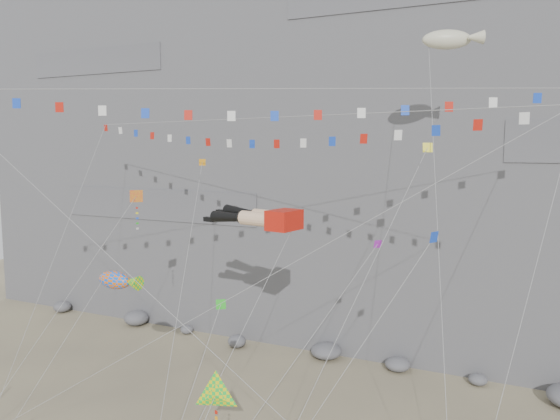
% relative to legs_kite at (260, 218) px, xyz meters
% --- Properties ---
extents(cliff, '(80.00, 28.00, 50.00)m').
position_rel_legs_kite_xyz_m(cliff, '(0.55, 25.94, 11.84)').
color(cliff, slate).
rests_on(cliff, ground).
extents(talus_boulders, '(60.00, 3.00, 1.20)m').
position_rel_legs_kite_xyz_m(talus_boulders, '(0.55, 10.94, -12.56)').
color(talus_boulders, slate).
rests_on(talus_boulders, ground).
extents(legs_kite, '(7.08, 16.16, 19.27)m').
position_rel_legs_kite_xyz_m(legs_kite, '(0.00, 0.00, 0.00)').
color(legs_kite, red).
rests_on(legs_kite, ground).
extents(flag_banner_upper, '(34.99, 15.54, 26.14)m').
position_rel_legs_kite_xyz_m(flag_banner_upper, '(-0.35, 1.32, 6.30)').
color(flag_banner_upper, red).
rests_on(flag_banner_upper, ground).
extents(flag_banner_lower, '(32.61, 14.66, 24.56)m').
position_rel_legs_kite_xyz_m(flag_banner_lower, '(1.46, -3.56, 7.60)').
color(flag_banner_lower, red).
rests_on(flag_banner_lower, ground).
extents(harlequin_kite, '(6.82, 9.91, 17.77)m').
position_rel_legs_kite_xyz_m(harlequin_kite, '(-8.76, -1.33, 1.07)').
color(harlequin_kite, red).
rests_on(harlequin_kite, ground).
extents(fish_windsock, '(5.78, 6.76, 11.47)m').
position_rel_legs_kite_xyz_m(fish_windsock, '(-8.66, -3.75, -4.12)').
color(fish_windsock, orange).
rests_on(fish_windsock, ground).
extents(delta_kite, '(2.33, 5.25, 8.40)m').
position_rel_legs_kite_xyz_m(delta_kite, '(3.14, -10.50, -6.62)').
color(delta_kite, yellow).
rests_on(delta_kite, ground).
extents(blimp_windsock, '(5.32, 15.27, 28.01)m').
position_rel_legs_kite_xyz_m(blimp_windsock, '(10.34, 5.03, 10.93)').
color(blimp_windsock, beige).
rests_on(blimp_windsock, ground).
extents(small_kite_a, '(6.03, 14.36, 22.14)m').
position_rel_legs_kite_xyz_m(small_kite_a, '(-5.52, 1.80, 2.87)').
color(small_kite_a, orange).
rests_on(small_kite_a, ground).
extents(small_kite_b, '(6.79, 12.70, 18.18)m').
position_rel_legs_kite_xyz_m(small_kite_b, '(7.61, -0.73, -1.31)').
color(small_kite_b, purple).
rests_on(small_kite_b, ground).
extents(small_kite_c, '(1.26, 8.65, 11.73)m').
position_rel_legs_kite_xyz_m(small_kite_c, '(-0.24, -4.49, -4.57)').
color(small_kite_c, green).
rests_on(small_kite_c, ground).
extents(small_kite_d, '(5.97, 13.95, 22.63)m').
position_rel_legs_kite_xyz_m(small_kite_d, '(9.87, 1.64, 4.12)').
color(small_kite_d, yellow).
rests_on(small_kite_d, ground).
extents(small_kite_e, '(7.91, 8.00, 16.79)m').
position_rel_legs_kite_xyz_m(small_kite_e, '(11.29, -3.84, -0.05)').
color(small_kite_e, blue).
rests_on(small_kite_e, ground).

